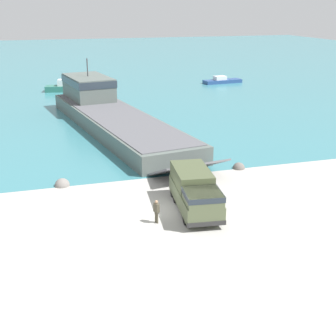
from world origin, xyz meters
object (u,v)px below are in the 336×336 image
soldier_on_ramp (156,210)px  moored_boat_c (68,87)px  military_truck (195,191)px  landing_craft (108,111)px  moored_boat_b (222,81)px

soldier_on_ramp → moored_boat_c: bearing=-110.0°
moored_boat_c → military_truck: bearing=16.0°
moored_boat_c → soldier_on_ramp: bearing=12.5°
landing_craft → military_truck: size_ratio=5.07×
military_truck → moored_boat_c: size_ratio=0.90×
military_truck → moored_boat_b: 59.78m
landing_craft → moored_boat_b: size_ratio=4.80×
moored_boat_b → moored_boat_c: bearing=-95.1°
soldier_on_ramp → moored_boat_c: (-1.09, 54.84, -0.29)m
moored_boat_b → soldier_on_ramp: bearing=-33.4°
landing_craft → soldier_on_ramp: (-1.60, -29.01, -0.78)m
military_truck → landing_craft: bearing=-169.8°
landing_craft → military_truck: bearing=-95.7°
landing_craft → moored_boat_c: 25.99m
military_truck → moored_boat_b: (24.98, 54.30, -1.03)m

